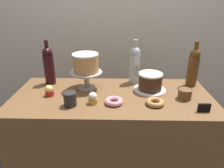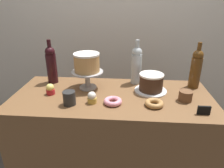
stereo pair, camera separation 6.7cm
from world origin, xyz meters
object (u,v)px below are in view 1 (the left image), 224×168
white_layer_cake (86,63)px  chocolate_round_cake (150,81)px  cupcake_vanilla (93,98)px  coffee_cup_ceramic (70,99)px  wine_bottle_clear (135,64)px  wine_bottle_dark_red (49,65)px  cake_stand_pedestal (86,77)px  donut_maple (155,102)px  price_sign_chalkboard (204,108)px  cupcake_lemon (49,91)px  cookie_stack (185,94)px  donut_pink (114,101)px  wine_bottle_amber (193,67)px

white_layer_cake → chocolate_round_cake: bearing=-2.8°
cupcake_vanilla → coffee_cup_ceramic: size_ratio=0.87×
cupcake_vanilla → wine_bottle_clear: bearing=51.1°
wine_bottle_dark_red → cake_stand_pedestal: bearing=-17.1°
cupcake_vanilla → donut_maple: size_ratio=0.66×
cake_stand_pedestal → donut_maple: cake_stand_pedestal is taller
chocolate_round_cake → donut_maple: (0.00, -0.21, -0.05)m
cake_stand_pedestal → cupcake_vanilla: size_ratio=2.98×
cake_stand_pedestal → price_sign_chalkboard: size_ratio=3.16×
cupcake_lemon → cake_stand_pedestal: bearing=27.2°
white_layer_cake → cookie_stack: 0.68m
donut_pink → price_sign_chalkboard: bearing=-9.5°
chocolate_round_cake → wine_bottle_amber: 0.34m
wine_bottle_clear → wine_bottle_dark_red: 0.63m
donut_pink → cake_stand_pedestal: bearing=131.6°
cupcake_lemon → donut_maple: size_ratio=0.66×
cake_stand_pedestal → price_sign_chalkboard: 0.77m
cookie_stack → price_sign_chalkboard: bearing=-69.1°
donut_maple → cookie_stack: (0.20, 0.08, 0.02)m
cake_stand_pedestal → price_sign_chalkboard: bearing=-23.4°
wine_bottle_amber → donut_pink: size_ratio=2.91×
cake_stand_pedestal → donut_maple: bearing=-27.1°
chocolate_round_cake → price_sign_chalkboard: bearing=-46.9°
donut_pink → coffee_cup_ceramic: 0.26m
cake_stand_pedestal → coffee_cup_ceramic: bearing=-104.8°
cake_stand_pedestal → cookie_stack: 0.66m
white_layer_cake → wine_bottle_clear: size_ratio=0.54×
wine_bottle_amber → coffee_cup_ceramic: (-0.82, -0.32, -0.10)m
wine_bottle_amber → donut_pink: bearing=-152.2°
chocolate_round_cake → cupcake_vanilla: (-0.37, -0.20, -0.03)m
chocolate_round_cake → cake_stand_pedestal: bearing=177.2°
white_layer_cake → cupcake_lemon: bearing=-152.8°
chocolate_round_cake → cupcake_lemon: (-0.67, -0.10, -0.03)m
donut_pink → chocolate_round_cake: bearing=38.8°
wine_bottle_clear → donut_maple: (0.10, -0.35, -0.13)m
white_layer_cake → donut_pink: white_layer_cake is taller
donut_maple → cake_stand_pedestal: bearing=152.9°
wine_bottle_dark_red → wine_bottle_amber: (1.04, -0.01, 0.00)m
wine_bottle_amber → donut_maple: 0.45m
chocolate_round_cake → cupcake_vanilla: chocolate_round_cake is taller
cookie_stack → wine_bottle_clear: bearing=138.5°
wine_bottle_clear → cupcake_lemon: wine_bottle_clear is taller
white_layer_cake → cupcake_vanilla: white_layer_cake is taller
donut_maple → coffee_cup_ceramic: bearing=-177.6°
cake_stand_pedestal → price_sign_chalkboard: cake_stand_pedestal is taller
wine_bottle_dark_red → price_sign_chalkboard: bearing=-21.6°
wine_bottle_amber → coffee_cup_ceramic: wine_bottle_amber is taller
white_layer_cake → donut_maple: 0.53m
white_layer_cake → cupcake_lemon: size_ratio=2.38×
wine_bottle_clear → price_sign_chalkboard: bearing=-49.7°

